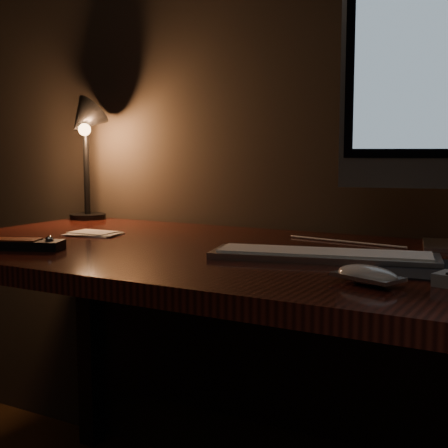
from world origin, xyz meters
The scene contains 7 objects.
desk centered at (0.00, 1.93, 0.62)m, with size 1.60×0.75×0.75m.
keyboard centered at (0.17, 1.84, 0.76)m, with size 0.45×0.13×0.02m, color silver.
mouse centered at (0.32, 1.66, 0.76)m, with size 0.11×0.06×0.02m, color white.
media_remote centered at (-0.44, 1.64, 0.76)m, with size 0.18×0.12×0.03m.
papers centered at (-0.48, 1.90, 0.75)m, with size 0.14×0.09×0.01m, color white.
desk_lamp centered at (-0.71, 2.14, 1.01)m, with size 0.17×0.19×0.38m.
cable centered at (0.29, 2.08, 0.75)m, with size 0.01×0.01×0.58m, color white.
Camera 1 is at (0.61, 0.67, 0.97)m, focal length 50.00 mm.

